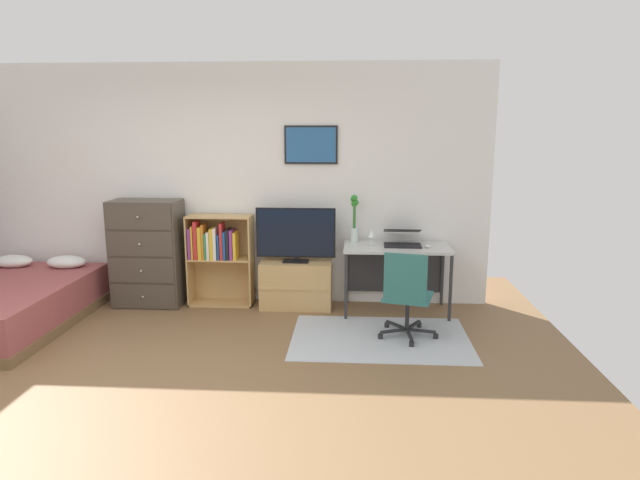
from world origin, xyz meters
name	(u,v)px	position (x,y,z in m)	size (l,w,h in m)	color
ground_plane	(149,394)	(0.00, 0.00, 0.00)	(7.20, 7.20, 0.00)	brown
wall_back_with_posters	(220,185)	(0.01, 2.43, 1.35)	(6.12, 0.09, 2.70)	white
area_rug	(380,338)	(1.81, 1.26, 0.00)	(1.70, 1.20, 0.01)	#B2B7BC
bed	(2,305)	(-2.02, 1.36, 0.22)	(1.45, 2.04, 0.57)	brown
dresser	(148,253)	(-0.78, 2.15, 0.60)	(0.77, 0.46, 1.20)	#4C4238
bookshelf	(217,251)	(0.00, 2.21, 0.62)	(0.73, 0.30, 1.03)	tan
tv_stand	(296,284)	(0.90, 2.17, 0.26)	(0.79, 0.41, 0.53)	tan
television	(296,235)	(0.90, 2.15, 0.83)	(0.88, 0.16, 0.61)	black
desk	(396,256)	(2.01, 2.14, 0.61)	(1.14, 0.61, 0.74)	silver
office_chair	(407,293)	(2.04, 1.26, 0.46)	(0.58, 0.57, 0.86)	#232326
laptop	(402,238)	(2.07, 2.15, 0.81)	(0.41, 0.44, 0.17)	black
computer_mouse	(427,246)	(2.32, 2.01, 0.76)	(0.06, 0.10, 0.03)	silver
bamboo_vase	(354,218)	(1.54, 2.25, 1.02)	(0.09, 0.10, 0.53)	silver
wine_glass	(372,234)	(1.73, 2.01, 0.87)	(0.07, 0.07, 0.18)	silver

